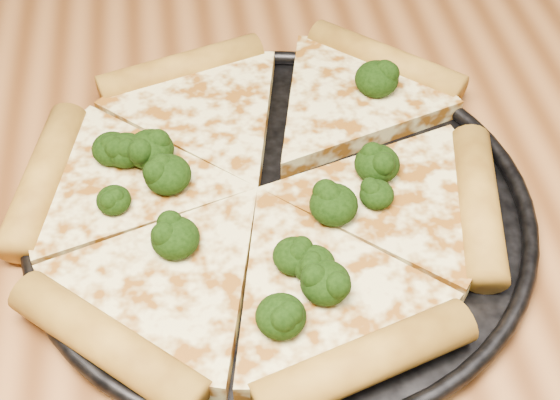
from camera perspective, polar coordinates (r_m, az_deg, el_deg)
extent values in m
cube|color=brown|center=(0.54, -4.95, -4.09)|extent=(1.20, 0.90, 0.04)
cylinder|color=black|center=(0.53, 0.00, -0.96)|extent=(0.33, 0.33, 0.01)
torus|color=black|center=(0.53, 0.00, -0.45)|extent=(0.34, 0.34, 0.01)
cylinder|color=#B4832D|center=(0.64, 7.59, 9.85)|extent=(0.11, 0.11, 0.03)
cylinder|color=#B4832D|center=(0.63, -7.10, 9.30)|extent=(0.13, 0.07, 0.03)
cylinder|color=#B4832D|center=(0.56, -16.59, 1.54)|extent=(0.06, 0.13, 0.03)
cylinder|color=#B4832D|center=(0.46, -12.34, -10.02)|extent=(0.11, 0.11, 0.03)
cylinder|color=#B4832D|center=(0.45, 6.17, -11.46)|extent=(0.13, 0.07, 0.03)
cylinder|color=#B4832D|center=(0.54, 14.05, -0.25)|extent=(0.06, 0.13, 0.03)
ellipsoid|color=black|center=(0.49, -7.31, -2.83)|extent=(0.02, 0.02, 0.02)
ellipsoid|color=black|center=(0.55, -11.04, 3.53)|extent=(0.03, 0.03, 0.02)
ellipsoid|color=black|center=(0.60, 6.97, 8.63)|extent=(0.03, 0.03, 0.02)
ellipsoid|color=black|center=(0.53, -8.07, 1.83)|extent=(0.03, 0.03, 0.02)
ellipsoid|color=black|center=(0.55, -12.00, 3.63)|extent=(0.03, 0.03, 0.02)
ellipsoid|color=black|center=(0.48, 1.02, -4.04)|extent=(0.03, 0.03, 0.02)
ellipsoid|color=black|center=(0.50, 3.88, -0.33)|extent=(0.03, 0.03, 0.02)
ellipsoid|color=black|center=(0.45, 0.06, -8.36)|extent=(0.03, 0.03, 0.02)
ellipsoid|color=black|center=(0.47, 2.42, -4.64)|extent=(0.03, 0.03, 0.02)
ellipsoid|color=black|center=(0.49, -7.54, -2.71)|extent=(0.03, 0.03, 0.02)
ellipsoid|color=black|center=(0.46, 3.29, -5.96)|extent=(0.03, 0.03, 0.02)
ellipsoid|color=black|center=(0.52, -11.87, 0.00)|extent=(0.02, 0.02, 0.02)
ellipsoid|color=black|center=(0.52, 6.96, 0.39)|extent=(0.02, 0.02, 0.02)
ellipsoid|color=black|center=(0.53, 6.99, 2.59)|extent=(0.03, 0.03, 0.02)
ellipsoid|color=black|center=(0.55, -9.30, 3.61)|extent=(0.03, 0.03, 0.02)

